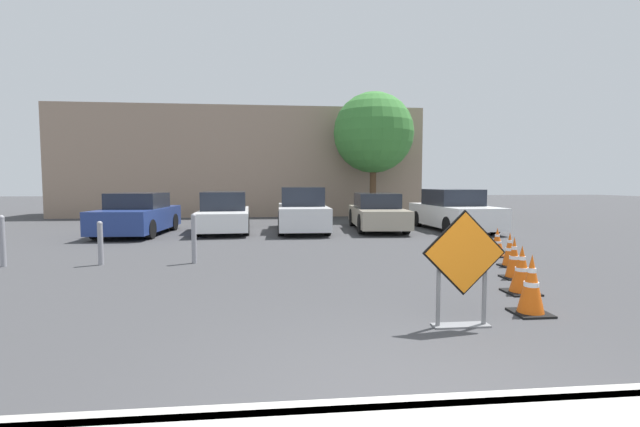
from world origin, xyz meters
TOP-DOWN VIEW (x-y plane):
  - ground_plane at (0.00, 10.00)m, footprint 96.00×96.00m
  - curb_lip at (0.00, 0.00)m, footprint 28.36×0.20m
  - road_closed_sign at (1.23, 1.94)m, footprint 1.05×0.20m
  - traffic_cone_nearest at (2.38, 2.36)m, footprint 0.47×0.47m
  - traffic_cone_second at (2.88, 3.43)m, footprint 0.49×0.49m
  - traffic_cone_third at (3.36, 4.47)m, footprint 0.40×0.40m
  - traffic_cone_fourth at (3.89, 5.56)m, footprint 0.38×0.38m
  - traffic_cone_fifth at (4.26, 6.77)m, footprint 0.47×0.47m
  - parked_car_nearest at (-5.84, 12.28)m, footprint 2.05×4.16m
  - parked_car_second at (-2.98, 13.01)m, footprint 2.04×4.66m
  - parked_car_third at (-0.11, 12.76)m, footprint 1.80×4.42m
  - parked_car_fourth at (2.75, 12.95)m, footprint 2.01×4.70m
  - parked_car_fifth at (5.62, 12.58)m, footprint 2.05×4.69m
  - bollard_nearest at (-2.88, 6.61)m, footprint 0.12×0.12m
  - bollard_second at (-4.86, 6.61)m, footprint 0.12×0.12m
  - bollard_third at (-6.84, 6.61)m, footprint 0.12×0.12m
  - building_facade_backdrop at (-2.93, 21.94)m, footprint 19.36×5.00m
  - street_tree_behind_lot at (3.74, 17.99)m, footprint 3.97×3.97m

SIDE VIEW (x-z plane):
  - ground_plane at x=0.00m, z-range 0.00..0.00m
  - curb_lip at x=0.00m, z-range 0.00..0.14m
  - traffic_cone_fifth at x=4.26m, z-range -0.01..0.69m
  - traffic_cone_fourth at x=3.89m, z-range -0.01..0.73m
  - traffic_cone_second at x=2.88m, z-range -0.01..0.77m
  - traffic_cone_third at x=3.36m, z-range -0.01..0.77m
  - traffic_cone_nearest at x=2.38m, z-range -0.01..0.81m
  - bollard_second at x=-4.86m, z-range 0.03..0.99m
  - bollard_third at x=-6.84m, z-range 0.03..1.13m
  - bollard_nearest at x=-2.88m, z-range 0.03..1.14m
  - parked_car_fourth at x=2.75m, z-range -0.04..1.34m
  - parked_car_second at x=-2.98m, z-range -0.07..1.39m
  - parked_car_nearest at x=-5.84m, z-range -0.05..1.39m
  - parked_car_fifth at x=5.62m, z-range -0.06..1.48m
  - parked_car_third at x=-0.11m, z-range -0.08..1.55m
  - road_closed_sign at x=1.23m, z-range 0.07..1.52m
  - building_facade_backdrop at x=-2.93m, z-range 0.00..5.78m
  - street_tree_behind_lot at x=3.74m, z-range 1.13..7.38m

